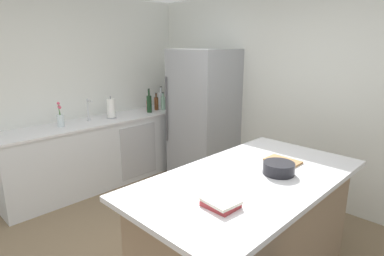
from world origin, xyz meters
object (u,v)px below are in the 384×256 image
sink_faucet (88,109)px  vinegar_bottle (169,100)px  gin_bottle (163,103)px  cookbook_stack (221,203)px  whiskey_bottle (172,99)px  cutting_board (283,161)px  kitchen_island (248,229)px  paper_towel_roll (111,109)px  hot_sauce_bottle (148,105)px  syrup_bottle (156,103)px  wine_bottle (149,103)px  refrigerator (204,115)px  mixing_bowl (279,168)px  flower_vase (60,119)px  soda_bottle (161,99)px

sink_faucet → vinegar_bottle: (0.06, 1.39, -0.04)m
gin_bottle → cookbook_stack: (2.66, -1.78, -0.08)m
whiskey_bottle → cutting_board: bearing=-22.1°
cookbook_stack → kitchen_island: bearing=104.8°
whiskey_bottle → cutting_board: size_ratio=0.99×
paper_towel_roll → hot_sauce_bottle: (-0.07, 0.71, -0.04)m
paper_towel_roll → syrup_bottle: paper_towel_roll is taller
wine_bottle → kitchen_island: bearing=-21.0°
refrigerator → sink_faucet: 1.60m
mixing_bowl → cutting_board: size_ratio=0.85×
kitchen_island → vinegar_bottle: (-2.59, 1.43, 0.57)m
wine_bottle → cookbook_stack: bearing=-29.4°
flower_vase → cutting_board: bearing=17.4°
sink_faucet → gin_bottle: (0.13, 1.21, -0.05)m
kitchen_island → syrup_bottle: syrup_bottle is taller
gin_bottle → flower_vase: bearing=-93.3°
syrup_bottle → mixing_bowl: syrup_bottle is taller
gin_bottle → soda_bottle: bearing=149.8°
flower_vase → cookbook_stack: (2.75, -0.17, -0.07)m
whiskey_bottle → vinegar_bottle: bearing=-70.2°
kitchen_island → refrigerator: (-1.75, 1.36, 0.46)m
mixing_bowl → cutting_board: 0.29m
vinegar_bottle → soda_bottle: size_ratio=0.88×
kitchen_island → wine_bottle: bearing=159.0°
vinegar_bottle → wine_bottle: (0.08, -0.47, 0.02)m
kitchen_island → mixing_bowl: size_ratio=8.08×
vinegar_bottle → wine_bottle: bearing=-80.4°
vinegar_bottle → cookbook_stack: vinegar_bottle is taller
cookbook_stack → cutting_board: size_ratio=0.79×
sink_faucet → hot_sauce_bottle: 1.02m
kitchen_island → paper_towel_roll: 2.68m
soda_bottle → gin_bottle: (0.16, -0.09, -0.03)m
whiskey_bottle → hot_sauce_bottle: whiskey_bottle is taller
flower_vase → wine_bottle: wine_bottle is taller
gin_bottle → paper_towel_roll: bearing=-94.2°
refrigerator → hot_sauce_bottle: 0.96m
whiskey_bottle → wine_bottle: size_ratio=0.80×
syrup_bottle → cookbook_stack: bearing=-31.9°
paper_towel_roll → whiskey_bottle: bearing=92.1°
syrup_bottle → vinegar_bottle: bearing=90.2°
soda_bottle → cookbook_stack: size_ratio=1.50×
mixing_bowl → refrigerator: bearing=148.3°
sink_faucet → paper_towel_roll: (0.07, 0.31, -0.02)m
refrigerator → kitchen_island: bearing=-37.9°
gin_bottle → wine_bottle: (0.01, -0.28, 0.03)m
kitchen_island → cutting_board: size_ratio=6.84×
sink_faucet → gin_bottle: sink_faucet is taller
kitchen_island → gin_bottle: gin_bottle is taller
sink_faucet → wine_bottle: size_ratio=0.83×
refrigerator → cutting_board: 1.99m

